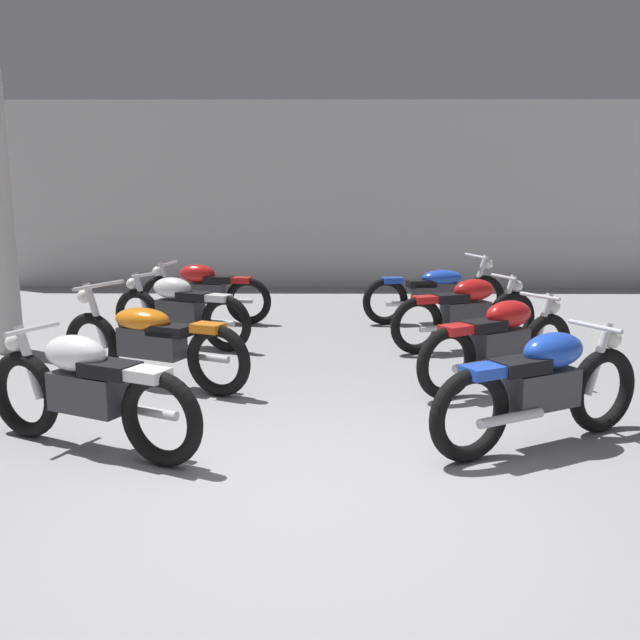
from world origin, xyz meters
name	(u,v)px	position (x,y,z in m)	size (l,w,h in m)	color
ground_plane	(316,497)	(0.00, 0.00, 0.00)	(60.00, 60.00, 0.00)	gray
back_wall	(323,196)	(0.00, 9.39, 1.80)	(13.30, 0.24, 3.60)	#BCBAB7
motorcycle_left_row_0	(87,389)	(-1.65, 0.76, 0.46)	(1.83, 0.94, 0.88)	black
motorcycle_left_row_1	(151,341)	(-1.62, 2.39, 0.45)	(2.03, 1.06, 0.97)	black
motorcycle_left_row_2	(179,309)	(-1.72, 4.11, 0.46)	(1.85, 0.89, 0.88)	black
motorcycle_left_row_3	(204,291)	(-1.70, 5.62, 0.46)	(1.96, 0.54, 0.88)	black
motorcycle_right_row_0	(542,386)	(1.64, 0.87, 0.46)	(1.80, 1.00, 0.88)	black
motorcycle_right_row_1	(501,342)	(1.72, 2.34, 0.46)	(1.75, 1.11, 0.88)	black
motorcycle_right_row_2	(466,312)	(1.74, 3.98, 0.46)	(1.88, 0.81, 0.88)	black
motorcycle_right_row_3	(436,292)	(1.65, 5.68, 0.45)	(2.14, 0.80, 0.97)	black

